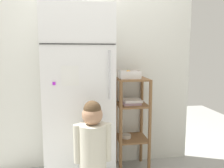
# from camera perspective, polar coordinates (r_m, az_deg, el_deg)

# --- Properties ---
(kitchen_wall_back) EXTENTS (2.42, 0.03, 2.29)m
(kitchen_wall_back) POSITION_cam_1_polar(r_m,az_deg,el_deg) (2.68, -5.19, 3.35)
(kitchen_wall_back) COLOR silver
(kitchen_wall_back) RESTS_ON ground
(refrigerator) EXTENTS (0.66, 0.67, 1.79)m
(refrigerator) POSITION_cam_1_polar(r_m,az_deg,el_deg) (2.37, -8.20, -3.43)
(refrigerator) COLOR white
(refrigerator) RESTS_ON ground
(child_standing) EXTENTS (0.31, 0.23, 0.97)m
(child_standing) POSITION_cam_1_polar(r_m,az_deg,el_deg) (1.96, -4.85, -15.14)
(child_standing) COLOR #4C5953
(child_standing) RESTS_ON ground
(pantry_shelf_unit) EXTENTS (0.36, 0.36, 1.07)m
(pantry_shelf_unit) POSITION_cam_1_polar(r_m,az_deg,el_deg) (2.63, 4.94, -7.56)
(pantry_shelf_unit) COLOR brown
(pantry_shelf_unit) RESTS_ON ground
(fruit_bin) EXTENTS (0.23, 0.17, 0.09)m
(fruit_bin) POSITION_cam_1_polar(r_m,az_deg,el_deg) (2.54, 4.46, 2.27)
(fruit_bin) COLOR white
(fruit_bin) RESTS_ON pantry_shelf_unit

